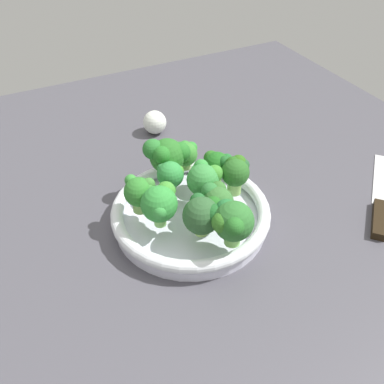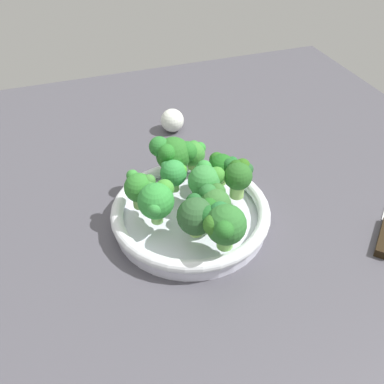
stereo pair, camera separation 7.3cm
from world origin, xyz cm
name	(u,v)px [view 1 (the left image)]	position (x,y,z in cm)	size (l,w,h in cm)	color
ground_plane	(188,224)	(0.00, 0.00, -1.25)	(130.00, 130.00, 2.50)	#494750
bowl	(192,214)	(-0.90, -0.27, 2.03)	(27.78, 27.78, 3.99)	silver
broccoli_floret_0	(231,221)	(-11.48, -1.58, 8.63)	(7.40, 7.02, 7.72)	#82CF62
broccoli_floret_1	(167,155)	(8.48, 0.07, 8.78)	(6.49, 8.55, 8.17)	#7EB158
broccoli_floret_2	(185,153)	(9.66, -4.15, 7.22)	(5.11, 5.34, 5.45)	#87B657
broccoli_floret_3	(216,199)	(-5.01, -2.59, 7.60)	(5.94, 5.22, 6.12)	#76B357
broccoli_floret_4	(204,214)	(-7.55, 0.99, 7.87)	(6.81, 6.80, 6.72)	#A1D367
broccoli_floret_5	(235,171)	(-0.69, -8.82, 8.39)	(5.42, 5.43, 6.87)	#98D169
broccoli_floret_6	(160,203)	(-2.61, 6.28, 8.36)	(6.37, 6.49, 7.35)	#82CD66
broccoli_floret_7	(204,179)	(0.09, -3.08, 8.09)	(6.36, 6.58, 6.82)	#9EC964
broccoli_floret_8	(171,175)	(4.34, 1.28, 7.60)	(4.75, 5.00, 6.06)	#87CC69
broccoli_floret_9	(217,164)	(3.25, -7.40, 7.75)	(5.47, 5.51, 6.09)	#89C65A
broccoli_floret_10	(140,192)	(2.05, 7.94, 7.92)	(5.50, 5.43, 6.50)	#8AC060
knife	(380,203)	(-12.64, -33.41, 0.55)	(19.92, 21.06, 1.50)	silver
garlic_bulb	(155,122)	(29.89, -6.23, 2.67)	(5.34, 5.34, 5.34)	white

